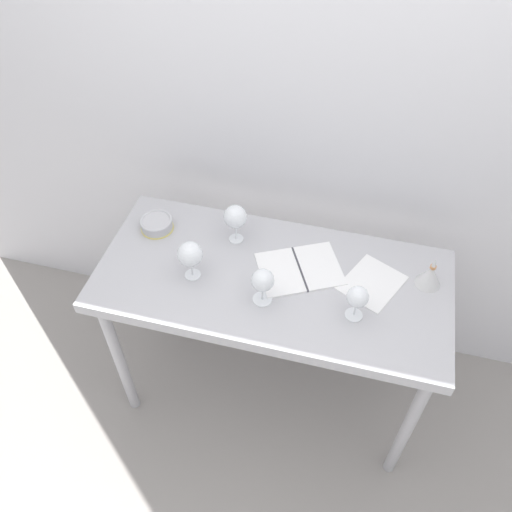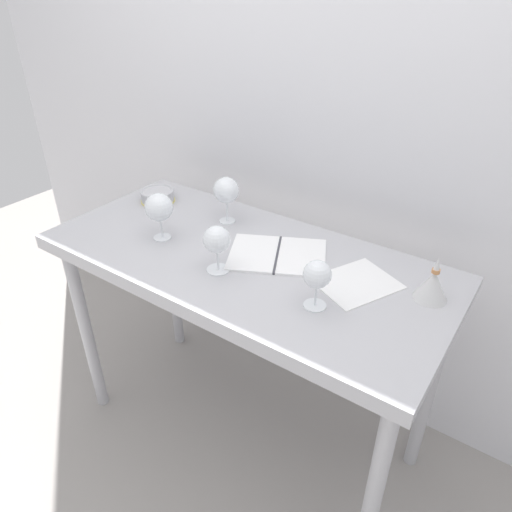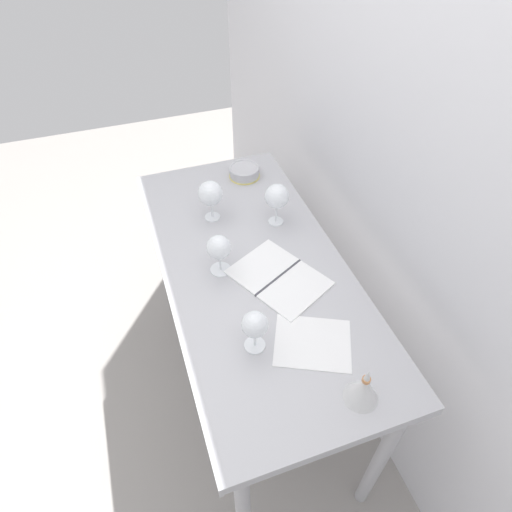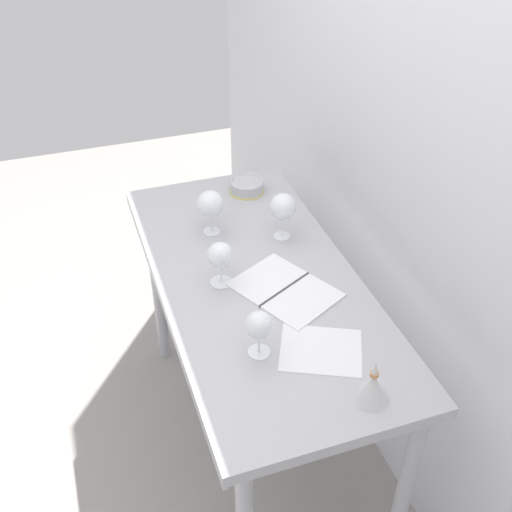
{
  "view_description": "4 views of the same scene",
  "coord_description": "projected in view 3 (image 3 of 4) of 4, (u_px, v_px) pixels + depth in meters",
  "views": [
    {
      "loc": [
        0.27,
        -1.32,
        2.47
      ],
      "look_at": [
        -0.08,
        0.04,
        0.95
      ],
      "focal_mm": 36.63,
      "sensor_mm": 36.0,
      "label": 1
    },
    {
      "loc": [
        0.81,
        -1.1,
        1.73
      ],
      "look_at": [
        0.07,
        -0.03,
        0.93
      ],
      "focal_mm": 33.07,
      "sensor_mm": 36.0,
      "label": 2
    },
    {
      "loc": [
        1.05,
        -0.36,
        2.05
      ],
      "look_at": [
        0.07,
        -0.02,
        1.01
      ],
      "focal_mm": 30.49,
      "sensor_mm": 36.0,
      "label": 3
    },
    {
      "loc": [
        1.55,
        -0.54,
        2.2
      ],
      "look_at": [
        -0.07,
        0.02,
        0.93
      ],
      "focal_mm": 43.71,
      "sensor_mm": 36.0,
      "label": 4
    }
  ],
  "objects": [
    {
      "name": "tasting_sheet_upper",
      "position": [
        313.0,
        343.0,
        1.35
      ],
      "size": [
        0.28,
        0.3,
        0.0
      ],
      "primitive_type": "cube",
      "rotation": [
        0.0,
        0.0,
        -0.45
      ],
      "color": "white",
      "rests_on": "steel_counter"
    },
    {
      "name": "wine_glass_near_center",
      "position": [
        219.0,
        248.0,
        1.5
      ],
      "size": [
        0.09,
        0.09,
        0.16
      ],
      "color": "white",
      "rests_on": "steel_counter"
    },
    {
      "name": "wine_glass_near_right",
      "position": [
        255.0,
        325.0,
        1.27
      ],
      "size": [
        0.08,
        0.08,
        0.15
      ],
      "color": "white",
      "rests_on": "steel_counter"
    },
    {
      "name": "wine_glass_near_left",
      "position": [
        210.0,
        194.0,
        1.7
      ],
      "size": [
        0.1,
        0.1,
        0.17
      ],
      "color": "white",
      "rests_on": "steel_counter"
    },
    {
      "name": "steel_counter",
      "position": [
        253.0,
        283.0,
        1.67
      ],
      "size": [
        1.4,
        0.65,
        0.9
      ],
      "color": "#AFAFB5",
      "rests_on": "ground_plane"
    },
    {
      "name": "back_wall",
      "position": [
        395.0,
        145.0,
        1.43
      ],
      "size": [
        3.8,
        0.04,
        2.6
      ],
      "primitive_type": "cube",
      "color": "silver",
      "rests_on": "ground_plane"
    },
    {
      "name": "wine_glass_far_left",
      "position": [
        277.0,
        197.0,
        1.68
      ],
      "size": [
        0.1,
        0.1,
        0.18
      ],
      "color": "white",
      "rests_on": "steel_counter"
    },
    {
      "name": "open_notebook",
      "position": [
        279.0,
        278.0,
        1.54
      ],
      "size": [
        0.39,
        0.36,
        0.01
      ],
      "rotation": [
        0.0,
        0.0,
        0.47
      ],
      "color": "white",
      "rests_on": "steel_counter"
    },
    {
      "name": "decanter_funnel",
      "position": [
        363.0,
        389.0,
        1.19
      ],
      "size": [
        0.1,
        0.1,
        0.14
      ],
      "color": "silver",
      "rests_on": "steel_counter"
    },
    {
      "name": "ground_plane",
      "position": [
        255.0,
        385.0,
        2.23
      ],
      "size": [
        6.0,
        6.0,
        0.0
      ],
      "primitive_type": "plane",
      "color": "gray"
    },
    {
      "name": "tasting_bowl",
      "position": [
        244.0,
        171.0,
        1.98
      ],
      "size": [
        0.14,
        0.14,
        0.05
      ],
      "color": "#DBCC66",
      "rests_on": "steel_counter"
    }
  ]
}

